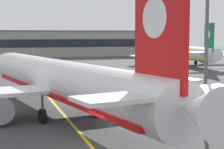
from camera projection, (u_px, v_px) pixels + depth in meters
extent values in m
cube|color=yellow|center=(42.00, 90.00, 54.92)|extent=(2.21, 179.99, 0.01)
cylinder|color=white|center=(61.00, 80.00, 36.72)|extent=(11.57, 35.96, 3.80)
cone|color=white|center=(10.00, 66.00, 53.54)|extent=(4.09, 3.33, 3.61)
cone|color=white|center=(200.00, 111.00, 19.77)|extent=(3.39, 3.35, 2.85)
cube|color=red|center=(62.00, 91.00, 36.83)|extent=(10.87, 33.13, 0.44)
cube|color=black|center=(14.00, 62.00, 51.82)|extent=(3.02, 1.70, 0.60)
cube|color=white|center=(59.00, 88.00, 37.33)|extent=(32.28, 11.67, 0.36)
cylinder|color=gray|center=(120.00, 97.00, 39.55)|extent=(3.03, 4.02, 2.30)
cylinder|color=black|center=(111.00, 95.00, 41.17)|extent=(1.95, 0.60, 1.95)
cube|color=red|center=(160.00, 30.00, 22.49)|extent=(1.44, 4.77, 7.20)
cylinder|color=white|center=(157.00, 18.00, 22.67)|extent=(0.95, 2.44, 2.40)
cube|color=white|center=(165.00, 94.00, 22.34)|extent=(11.35, 5.13, 0.24)
cylinder|color=#4C4C51|center=(20.00, 84.00, 49.57)|extent=(0.24, 0.24, 1.60)
cylinder|color=black|center=(20.00, 92.00, 49.67)|extent=(0.59, 0.97, 0.90)
cylinder|color=#4C4C51|center=(42.00, 103.00, 33.91)|extent=(0.24, 0.24, 1.60)
cylinder|color=black|center=(43.00, 116.00, 34.02)|extent=(0.67, 1.36, 1.30)
cylinder|color=#4C4C51|center=(95.00, 99.00, 36.40)|extent=(0.24, 0.24, 1.60)
cylinder|color=black|center=(95.00, 111.00, 36.51)|extent=(0.67, 1.36, 1.30)
cylinder|color=white|center=(185.00, 53.00, 101.85)|extent=(6.07, 32.55, 3.42)
cone|color=white|center=(163.00, 50.00, 118.77)|extent=(3.43, 2.60, 3.25)
cone|color=white|center=(215.00, 55.00, 84.80)|extent=(2.76, 2.72, 2.56)
cube|color=gold|center=(185.00, 56.00, 101.94)|extent=(5.79, 29.96, 0.40)
cube|color=black|center=(165.00, 48.00, 117.04)|extent=(2.64, 1.20, 0.54)
cube|color=white|center=(184.00, 55.00, 102.45)|extent=(29.04, 6.67, 0.32)
cylinder|color=gray|center=(165.00, 60.00, 100.58)|extent=(2.33, 3.40, 2.07)
cylinder|color=black|center=(163.00, 60.00, 102.20)|extent=(1.77, 0.31, 1.76)
cylinder|color=gray|center=(205.00, 60.00, 102.79)|extent=(2.33, 3.40, 2.07)
cylinder|color=black|center=(202.00, 59.00, 104.41)|extent=(1.77, 0.31, 1.76)
cube|color=#147042|center=(209.00, 37.00, 87.58)|extent=(0.71, 4.33, 6.48)
cylinder|color=white|center=(209.00, 35.00, 87.77)|extent=(0.57, 2.18, 2.16)
cube|color=white|center=(210.00, 52.00, 87.39)|extent=(10.07, 3.32, 0.22)
cylinder|color=#4C4C51|center=(168.00, 57.00, 114.75)|extent=(0.22, 0.22, 1.44)
cylinder|color=black|center=(168.00, 60.00, 114.84)|extent=(0.43, 0.84, 0.81)
cylinder|color=#4C4C51|center=(179.00, 59.00, 99.79)|extent=(0.22, 0.22, 1.44)
cylinder|color=black|center=(179.00, 63.00, 99.89)|extent=(0.45, 1.19, 1.17)
cylinder|color=#4C4C51|center=(196.00, 59.00, 100.71)|extent=(0.22, 0.22, 1.44)
cylinder|color=black|center=(196.00, 63.00, 100.82)|extent=(0.45, 1.19, 1.17)
cylinder|color=#515156|center=(206.00, 52.00, 31.77)|extent=(0.28, 0.28, 12.75)
cylinder|color=#333338|center=(204.00, 127.00, 32.41)|extent=(0.90, 0.90, 0.10)
cone|color=orange|center=(50.00, 91.00, 52.19)|extent=(0.36, 0.36, 0.55)
cylinder|color=white|center=(50.00, 90.00, 52.19)|extent=(0.23, 0.23, 0.07)
cube|color=orange|center=(50.00, 93.00, 52.22)|extent=(0.44, 0.44, 0.03)
cube|color=#9E998E|center=(25.00, 44.00, 138.31)|extent=(112.54, 12.00, 9.08)
cube|color=black|center=(26.00, 43.00, 132.49)|extent=(108.04, 0.12, 2.80)
cube|color=slate|center=(24.00, 31.00, 137.83)|extent=(112.94, 12.40, 0.40)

